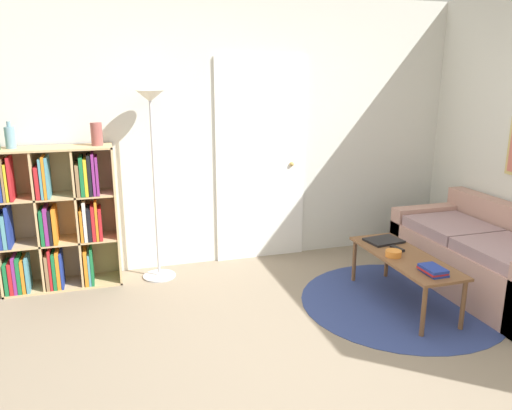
{
  "coord_description": "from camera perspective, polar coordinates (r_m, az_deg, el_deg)",
  "views": [
    {
      "loc": [
        -1.25,
        -2.44,
        1.88
      ],
      "look_at": [
        -0.11,
        1.27,
        0.85
      ],
      "focal_mm": 35.0,
      "sensor_mm": 36.0,
      "label": 1
    }
  ],
  "objects": [
    {
      "name": "rug",
      "position": [
        4.48,
        16.26,
        -10.55
      ],
      "size": [
        1.69,
        1.69,
        0.01
      ],
      "color": "navy",
      "rests_on": "ground_plane"
    },
    {
      "name": "remote",
      "position": [
        4.43,
        15.84,
        -4.81
      ],
      "size": [
        0.07,
        0.15,
        0.02
      ],
      "color": "black",
      "rests_on": "coffee_table"
    },
    {
      "name": "book_stack_on_table",
      "position": [
        3.99,
        19.57,
        -7.04
      ],
      "size": [
        0.15,
        0.21,
        0.06
      ],
      "color": "navy",
      "rests_on": "coffee_table"
    },
    {
      "name": "bookshelf",
      "position": [
        4.75,
        -21.99,
        -1.63
      ],
      "size": [
        1.01,
        0.34,
        1.27
      ],
      "color": "tan",
      "rests_on": "ground_plane"
    },
    {
      "name": "couch",
      "position": [
        4.9,
        24.99,
        -5.67
      ],
      "size": [
        0.82,
        1.72,
        0.74
      ],
      "color": "tan",
      "rests_on": "ground_plane"
    },
    {
      "name": "ground_plane",
      "position": [
        3.33,
        8.74,
        -19.75
      ],
      "size": [
        14.0,
        14.0,
        0.0
      ],
      "primitive_type": "plane",
      "color": "gray"
    },
    {
      "name": "laptop",
      "position": [
        4.6,
        14.4,
        -3.96
      ],
      "size": [
        0.33,
        0.27,
        0.02
      ],
      "color": "black",
      "rests_on": "coffee_table"
    },
    {
      "name": "wall_back",
      "position": [
        4.97,
        -2.29,
        8.01
      ],
      "size": [
        7.63,
        0.11,
        2.6
      ],
      "color": "silver",
      "rests_on": "ground_plane"
    },
    {
      "name": "floor_lamp",
      "position": [
        4.55,
        -11.79,
        7.46
      ],
      "size": [
        0.31,
        0.31,
        1.74
      ],
      "color": "#B7B7BC",
      "rests_on": "ground_plane"
    },
    {
      "name": "bottle_middle",
      "position": [
        4.67,
        -26.29,
        6.96
      ],
      "size": [
        0.08,
        0.08,
        0.23
      ],
      "color": "#6B93A3",
      "rests_on": "bookshelf"
    },
    {
      "name": "bowl",
      "position": [
        4.26,
        15.43,
        -5.35
      ],
      "size": [
        0.13,
        0.13,
        0.05
      ],
      "color": "orange",
      "rests_on": "coffee_table"
    },
    {
      "name": "vase_on_shelf",
      "position": [
        4.59,
        -17.75,
        7.73
      ],
      "size": [
        0.1,
        0.1,
        0.2
      ],
      "color": "#934C47",
      "rests_on": "bookshelf"
    },
    {
      "name": "coffee_table",
      "position": [
        4.33,
        16.61,
        -6.12
      ],
      "size": [
        0.42,
        1.14,
        0.42
      ],
      "color": "brown",
      "rests_on": "ground_plane"
    }
  ]
}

